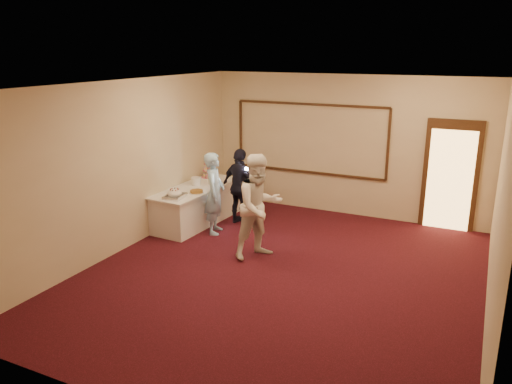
# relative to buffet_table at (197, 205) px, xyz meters

# --- Properties ---
(floor) EXTENTS (7.00, 7.00, 0.00)m
(floor) POSITION_rel_buffet_table_xyz_m (2.56, -1.57, -0.39)
(floor) COLOR black
(floor) RESTS_ON ground
(room_walls) EXTENTS (6.04, 7.04, 3.02)m
(room_walls) POSITION_rel_buffet_table_xyz_m (2.56, -1.57, 1.64)
(room_walls) COLOR beige
(room_walls) RESTS_ON floor
(wall_molding) EXTENTS (3.45, 0.04, 1.55)m
(wall_molding) POSITION_rel_buffet_table_xyz_m (1.76, 1.90, 1.21)
(wall_molding) COLOR #2F1F0E
(wall_molding) RESTS_ON room_walls
(doorway) EXTENTS (1.05, 0.07, 2.20)m
(doorway) POSITION_rel_buffet_table_xyz_m (4.71, 1.88, 0.69)
(doorway) COLOR #2F1F0E
(doorway) RESTS_ON floor
(buffet_table) EXTENTS (1.03, 2.34, 0.77)m
(buffet_table) POSITION_rel_buffet_table_xyz_m (0.00, 0.00, 0.00)
(buffet_table) COLOR white
(buffet_table) RESTS_ON floor
(pavlova_tray) EXTENTS (0.39, 0.49, 0.17)m
(pavlova_tray) POSITION_rel_buffet_table_xyz_m (0.05, -0.85, 0.46)
(pavlova_tray) COLOR silver
(pavlova_tray) RESTS_ON buffet_table
(cupcake_stand) EXTENTS (0.28, 0.28, 0.41)m
(cupcake_stand) POSITION_rel_buffet_table_xyz_m (-0.20, 0.79, 0.53)
(cupcake_stand) COLOR #D45079
(cupcake_stand) RESTS_ON buffet_table
(plate_stack_a) EXTENTS (0.20, 0.20, 0.17)m
(plate_stack_a) POSITION_rel_buffet_table_xyz_m (-0.07, 0.11, 0.47)
(plate_stack_a) COLOR white
(plate_stack_a) RESTS_ON buffet_table
(plate_stack_b) EXTENTS (0.21, 0.21, 0.17)m
(plate_stack_b) POSITION_rel_buffet_table_xyz_m (0.19, 0.35, 0.47)
(plate_stack_b) COLOR white
(plate_stack_b) RESTS_ON buffet_table
(tart) EXTENTS (0.29, 0.29, 0.06)m
(tart) POSITION_rel_buffet_table_xyz_m (0.25, -0.39, 0.41)
(tart) COLOR white
(tart) RESTS_ON buffet_table
(man) EXTENTS (0.55, 0.68, 1.60)m
(man) POSITION_rel_buffet_table_xyz_m (0.63, -0.34, 0.41)
(man) COLOR #93BDE4
(man) RESTS_ON floor
(woman) EXTENTS (1.06, 1.12, 1.82)m
(woman) POSITION_rel_buffet_table_xyz_m (1.91, -1.04, 0.52)
(woman) COLOR white
(woman) RESTS_ON floor
(guest) EXTENTS (0.99, 0.63, 1.57)m
(guest) POSITION_rel_buffet_table_xyz_m (0.84, 0.34, 0.40)
(guest) COLOR black
(guest) RESTS_ON floor
(camera_flash) EXTENTS (0.08, 0.05, 0.05)m
(camera_flash) POSITION_rel_buffet_table_xyz_m (1.06, 0.19, 0.83)
(camera_flash) COLOR white
(camera_flash) RESTS_ON guest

